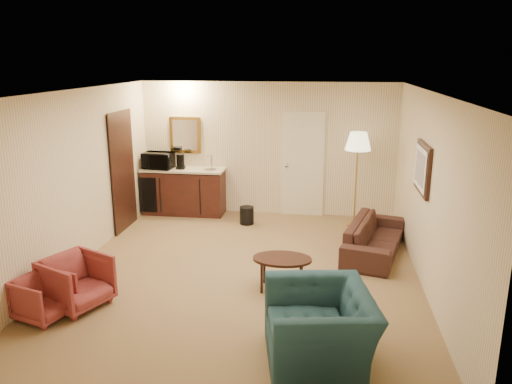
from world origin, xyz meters
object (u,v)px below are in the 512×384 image
wetbar_cabinet (184,191)px  microwave (158,159)px  floor_lamp (356,180)px  coffee_maker (180,162)px  sofa (375,232)px  teal_armchair (320,316)px  waste_bin (247,215)px  coffee_table (282,273)px  rose_chair_near (76,280)px  rose_chair_far (44,295)px

wetbar_cabinet → microwave: (-0.48, -0.05, 0.66)m
floor_lamp → coffee_maker: size_ratio=6.05×
wetbar_cabinet → sofa: (3.60, -1.68, -0.10)m
teal_armchair → coffee_maker: 5.53m
waste_bin → teal_armchair: bearing=-71.7°
coffee_table → waste_bin: bearing=108.7°
coffee_table → rose_chair_near: bearing=-161.6°
wetbar_cabinet → sofa: 3.97m
rose_chair_far → waste_bin: (1.85, 3.83, -0.13)m
coffee_maker → waste_bin: bearing=-32.9°
teal_armchair → waste_bin: 4.52m
sofa → coffee_maker: 4.05m
wetbar_cabinet → rose_chair_far: 4.35m
rose_chair_near → coffee_table: size_ratio=0.91×
rose_chair_near → floor_lamp: (3.60, 3.67, 0.52)m
microwave → coffee_maker: size_ratio=1.97×
sofa → rose_chair_far: size_ratio=3.17×
sofa → coffee_maker: coffee_maker is taller
wetbar_cabinet → rose_chair_near: bearing=-93.6°
rose_chair_near → microwave: microwave is taller
coffee_table → waste_bin: size_ratio=2.38×
sofa → waste_bin: 2.55m
rose_chair_near → microwave: 4.02m
wetbar_cabinet → floor_lamp: (3.35, -0.32, 0.42)m
floor_lamp → coffee_maker: 3.40m
waste_bin → microwave: bearing=166.4°
rose_chair_near → floor_lamp: bearing=-19.9°
sofa → rose_chair_near: bearing=135.7°
sofa → rose_chair_far: 4.88m
coffee_table → waste_bin: (-0.90, 2.66, -0.06)m
wetbar_cabinet → waste_bin: 1.47m
floor_lamp → coffee_maker: (-3.39, 0.29, 0.18)m
teal_armchair → floor_lamp: bearing=161.6°
sofa → teal_armchair: size_ratio=1.57×
floor_lamp → microwave: (-3.83, 0.27, 0.23)m
floor_lamp → teal_armchair: bearing=-97.4°
sofa → floor_lamp: 1.47m
sofa → floor_lamp: bearing=25.2°
rose_chair_near → microwave: (-0.23, 3.94, 0.76)m
rose_chair_near → rose_chair_far: size_ratio=1.23×
wetbar_cabinet → sofa: bearing=-25.0°
sofa → microwave: microwave is taller
waste_bin → coffee_maker: bearing=161.7°
waste_bin → microwave: size_ratio=0.58×
wetbar_cabinet → coffee_maker: bearing=-137.6°
rose_chair_far → microwave: size_ratio=1.02×
sofa → rose_chair_near: 4.49m
rose_chair_near → waste_bin: rose_chair_near is taller
rose_chair_far → coffee_maker: bearing=11.2°
sofa → teal_armchair: 3.21m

